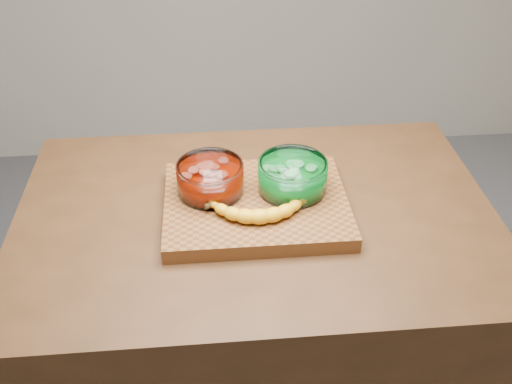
{
  "coord_description": "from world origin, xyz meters",
  "views": [
    {
      "loc": [
        -0.1,
        -1.11,
        1.79
      ],
      "look_at": [
        0.0,
        0.0,
        0.96
      ],
      "focal_mm": 40.0,
      "sensor_mm": 36.0,
      "label": 1
    }
  ],
  "objects": [
    {
      "name": "cutting_board",
      "position": [
        0.0,
        0.0,
        0.92
      ],
      "size": [
        0.45,
        0.35,
        0.04
      ],
      "primitive_type": "cube",
      "color": "brown",
      "rests_on": "counter"
    },
    {
      "name": "counter",
      "position": [
        0.0,
        0.0,
        0.45
      ],
      "size": [
        1.2,
        0.8,
        0.9
      ],
      "primitive_type": "cube",
      "color": "#462915",
      "rests_on": "ground"
    },
    {
      "name": "banana",
      "position": [
        0.0,
        -0.06,
        0.96
      ],
      "size": [
        0.27,
        0.12,
        0.04
      ],
      "primitive_type": null,
      "color": "yellow",
      "rests_on": "cutting_board"
    },
    {
      "name": "bowl_red",
      "position": [
        -0.11,
        0.04,
        0.98
      ],
      "size": [
        0.17,
        0.17,
        0.08
      ],
      "color": "white",
      "rests_on": "cutting_board"
    },
    {
      "name": "bowl_green",
      "position": [
        0.09,
        0.03,
        0.98
      ],
      "size": [
        0.17,
        0.17,
        0.08
      ],
      "color": "white",
      "rests_on": "cutting_board"
    }
  ]
}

